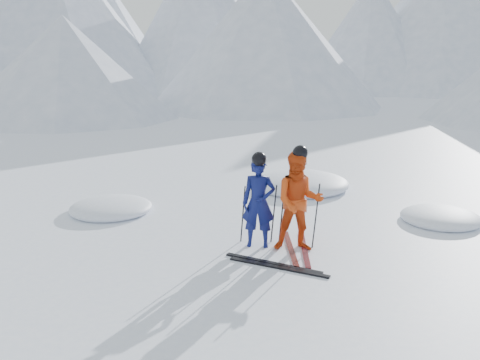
# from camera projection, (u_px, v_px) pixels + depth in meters

# --- Properties ---
(ground) EXTENTS (160.00, 160.00, 0.00)m
(ground) POSITION_uv_depth(u_px,v_px,m) (350.00, 252.00, 8.76)
(ground) COLOR white
(ground) RESTS_ON ground
(mountain_range) EXTENTS (106.15, 62.94, 15.53)m
(mountain_range) POSITION_uv_depth(u_px,v_px,m) (398.00, 13.00, 40.38)
(mountain_range) COLOR #B2BCD1
(mountain_range) RESTS_ON ground
(skier_blue) EXTENTS (0.59, 0.40, 1.60)m
(skier_blue) POSITION_uv_depth(u_px,v_px,m) (259.00, 203.00, 8.89)
(skier_blue) COLOR #0D1452
(skier_blue) RESTS_ON ground
(skier_red) EXTENTS (0.92, 0.76, 1.74)m
(skier_red) POSITION_uv_depth(u_px,v_px,m) (299.00, 202.00, 8.69)
(skier_red) COLOR #CF4110
(skier_red) RESTS_ON ground
(pole_blue_left) EXTENTS (0.11, 0.08, 1.06)m
(pole_blue_left) POSITION_uv_depth(u_px,v_px,m) (243.00, 214.00, 9.14)
(pole_blue_left) COLOR black
(pole_blue_left) RESTS_ON ground
(pole_blue_right) EXTENTS (0.11, 0.07, 1.06)m
(pole_blue_right) POSITION_uv_depth(u_px,v_px,m) (274.00, 214.00, 9.16)
(pole_blue_right) COLOR black
(pole_blue_right) RESTS_ON ground
(pole_red_left) EXTENTS (0.12, 0.09, 1.16)m
(pole_red_left) POSITION_uv_depth(u_px,v_px,m) (282.00, 213.00, 9.04)
(pole_red_left) COLOR black
(pole_red_left) RESTS_ON ground
(pole_red_right) EXTENTS (0.12, 0.08, 1.16)m
(pole_red_right) POSITION_uv_depth(u_px,v_px,m) (316.00, 216.00, 8.86)
(pole_red_right) COLOR black
(pole_red_right) RESTS_ON ground
(ski_worn_left) EXTENTS (0.37, 1.69, 0.03)m
(ski_worn_left) POSITION_uv_depth(u_px,v_px,m) (291.00, 248.00, 8.91)
(ski_worn_left) COLOR black
(ski_worn_left) RESTS_ON ground
(ski_worn_right) EXTENTS (0.25, 1.70, 0.03)m
(ski_worn_right) POSITION_uv_depth(u_px,v_px,m) (304.00, 249.00, 8.88)
(ski_worn_right) COLOR black
(ski_worn_right) RESTS_ON ground
(ski_loose_a) EXTENTS (1.63, 0.67, 0.03)m
(ski_loose_a) POSITION_uv_depth(u_px,v_px,m) (273.00, 263.00, 8.26)
(ski_loose_a) COLOR black
(ski_loose_a) RESTS_ON ground
(ski_loose_b) EXTENTS (1.64, 0.62, 0.03)m
(ski_loose_b) POSITION_uv_depth(u_px,v_px,m) (278.00, 267.00, 8.10)
(ski_loose_b) COLOR black
(ski_loose_b) RESTS_ON ground
(snow_lumps) EXTENTS (8.66, 4.81, 0.54)m
(snow_lumps) POSITION_uv_depth(u_px,v_px,m) (281.00, 198.00, 12.20)
(snow_lumps) COLOR white
(snow_lumps) RESTS_ON ground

